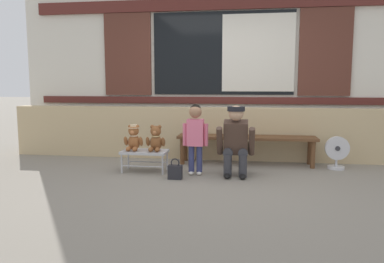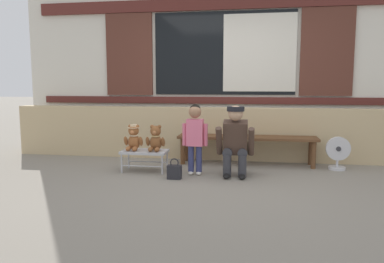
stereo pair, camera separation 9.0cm
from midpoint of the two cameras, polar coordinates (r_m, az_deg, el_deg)
The scene contains 11 objects.
ground_plane at distance 4.80m, azimuth 3.53°, elevation -7.54°, with size 60.00×60.00×0.00m, color gray.
brick_low_wall at distance 6.11m, azimuth 4.92°, elevation -0.30°, with size 7.07×0.25×0.85m, color tan.
shop_facade at distance 6.58m, azimuth 5.43°, elevation 10.76°, with size 7.21×0.26×3.23m.
wooden_bench_long at distance 5.74m, azimuth 8.84°, elevation -1.37°, with size 2.10×0.40×0.44m.
small_display_bench at distance 5.28m, azimuth -6.80°, elevation -3.25°, with size 0.64×0.36×0.30m.
teddy_bear_with_hat at distance 5.29m, azimuth -8.49°, elevation -0.99°, with size 0.28×0.27×0.36m.
teddy_bear_plain at distance 5.21m, azimuth -5.13°, elevation -1.17°, with size 0.28×0.26×0.36m.
child_standing at distance 5.00m, azimuth 0.98°, elevation -0.01°, with size 0.35×0.18×0.96m.
adult_crouching at distance 4.99m, azimuth 7.30°, elevation -1.38°, with size 0.50×0.49×0.95m.
handbag_on_ground at distance 4.86m, azimuth -2.19°, elevation -6.18°, with size 0.18×0.11×0.27m.
floor_fan at distance 5.76m, azimuth 21.90°, elevation -3.14°, with size 0.34×0.24×0.48m.
Camera 2 is at (0.51, -4.61, 1.22)m, focal length 34.72 mm.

